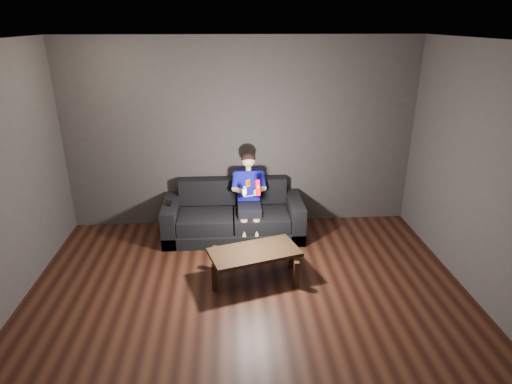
{
  "coord_description": "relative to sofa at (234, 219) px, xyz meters",
  "views": [
    {
      "loc": [
        -0.18,
        -3.45,
        2.87
      ],
      "look_at": [
        0.15,
        1.55,
        0.85
      ],
      "focal_mm": 30.0,
      "sensor_mm": 36.0,
      "label": 1
    }
  ],
  "objects": [
    {
      "name": "wii_remote_red",
      "position": [
        0.31,
        -0.49,
        0.66
      ],
      "size": [
        0.07,
        0.09,
        0.21
      ],
      "color": "red",
      "rests_on": "child"
    },
    {
      "name": "wii_remote_black",
      "position": [
        -0.87,
        -0.07,
        0.3
      ],
      "size": [
        0.04,
        0.15,
        0.03
      ],
      "color": "black",
      "rests_on": "sofa"
    },
    {
      "name": "child",
      "position": [
        0.22,
        -0.04,
        0.44
      ],
      "size": [
        0.47,
        0.58,
        1.16
      ],
      "color": "black",
      "rests_on": "sofa"
    },
    {
      "name": "nunchuk_white",
      "position": [
        0.14,
        -0.48,
        0.61
      ],
      "size": [
        0.07,
        0.09,
        0.14
      ],
      "color": "silver",
      "rests_on": "child"
    },
    {
      "name": "floor",
      "position": [
        0.14,
        -2.05,
        -0.24
      ],
      "size": [
        5.0,
        5.0,
        0.0
      ],
      "primitive_type": "plane",
      "color": "black",
      "rests_on": "ground"
    },
    {
      "name": "ceiling",
      "position": [
        0.14,
        -2.05,
        2.46
      ],
      "size": [
        5.0,
        5.0,
        0.02
      ],
      "primitive_type": "cube",
      "color": "silver",
      "rests_on": "back_wall"
    },
    {
      "name": "sofa",
      "position": [
        0.0,
        0.0,
        0.0
      ],
      "size": [
        1.94,
        0.84,
        0.75
      ],
      "color": "black",
      "rests_on": "floor"
    },
    {
      "name": "coffee_table",
      "position": [
        0.23,
        -1.15,
        0.08
      ],
      "size": [
        1.13,
        0.79,
        0.37
      ],
      "color": "black",
      "rests_on": "floor"
    },
    {
      "name": "back_wall",
      "position": [
        0.14,
        0.45,
        1.11
      ],
      "size": [
        5.0,
        0.04,
        2.7
      ],
      "primitive_type": "cube",
      "color": "#393432",
      "rests_on": "ground"
    }
  ]
}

